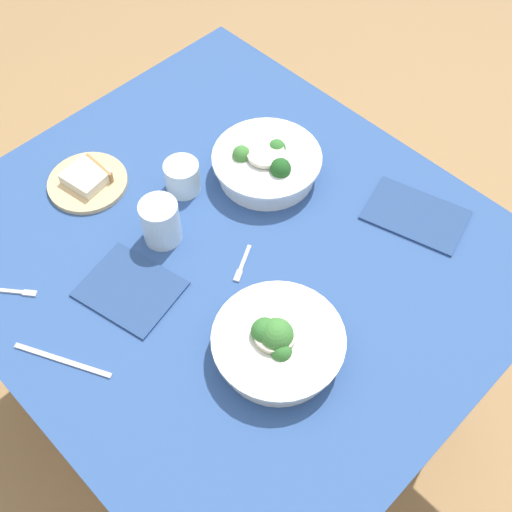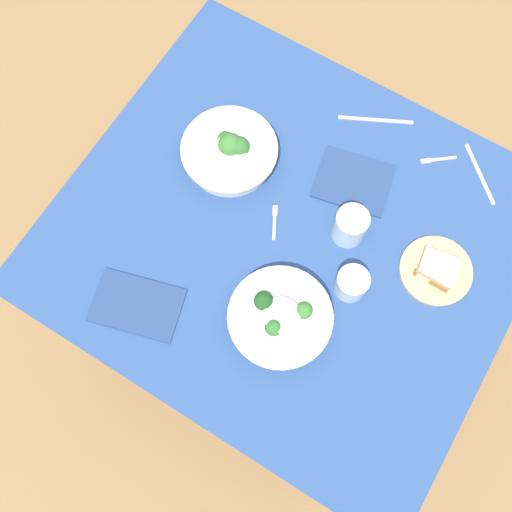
% 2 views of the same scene
% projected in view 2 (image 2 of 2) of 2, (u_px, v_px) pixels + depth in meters
% --- Properties ---
extents(ground_plane, '(6.00, 6.00, 0.00)m').
position_uv_depth(ground_plane, '(279.00, 303.00, 2.25)').
color(ground_plane, '#9E7547').
extents(dining_table, '(1.15, 1.03, 0.74)m').
position_uv_depth(dining_table, '(287.00, 250.00, 1.66)').
color(dining_table, '#2D4C84').
rests_on(dining_table, ground_plane).
extents(broccoli_bowl_far, '(0.25, 0.25, 0.10)m').
position_uv_depth(broccoli_bowl_far, '(230.00, 152.00, 1.57)').
color(broccoli_bowl_far, silver).
rests_on(broccoli_bowl_far, dining_table).
extents(broccoli_bowl_near, '(0.25, 0.25, 0.09)m').
position_uv_depth(broccoli_bowl_near, '(280.00, 318.00, 1.44)').
color(broccoli_bowl_near, white).
rests_on(broccoli_bowl_near, dining_table).
extents(bread_side_plate, '(0.18, 0.18, 0.04)m').
position_uv_depth(bread_side_plate, '(436.00, 270.00, 1.50)').
color(bread_side_plate, '#D6B27A').
rests_on(bread_side_plate, dining_table).
extents(water_glass_center, '(0.08, 0.08, 0.10)m').
position_uv_depth(water_glass_center, '(350.00, 226.00, 1.49)').
color(water_glass_center, silver).
rests_on(water_glass_center, dining_table).
extents(water_glass_side, '(0.08, 0.08, 0.08)m').
position_uv_depth(water_glass_side, '(352.00, 284.00, 1.46)').
color(water_glass_side, silver).
rests_on(water_glass_side, dining_table).
extents(fork_by_far_bowl, '(0.08, 0.07, 0.00)m').
position_uv_depth(fork_by_far_bowl, '(436.00, 160.00, 1.60)').
color(fork_by_far_bowl, '#B7B7BC').
rests_on(fork_by_far_bowl, dining_table).
extents(fork_by_near_bowl, '(0.05, 0.09, 0.00)m').
position_uv_depth(fork_by_near_bowl, '(275.00, 221.00, 1.55)').
color(fork_by_near_bowl, '#B7B7BC').
rests_on(fork_by_near_bowl, dining_table).
extents(table_knife_left, '(0.19, 0.10, 0.00)m').
position_uv_depth(table_knife_left, '(376.00, 120.00, 1.64)').
color(table_knife_left, '#B7B7BC').
rests_on(table_knife_left, dining_table).
extents(table_knife_right, '(0.14, 0.13, 0.00)m').
position_uv_depth(table_knife_right, '(480.00, 174.00, 1.59)').
color(table_knife_right, '#B7B7BC').
rests_on(table_knife_right, dining_table).
extents(napkin_folded_upper, '(0.22, 0.20, 0.01)m').
position_uv_depth(napkin_folded_upper, '(353.00, 181.00, 1.59)').
color(napkin_folded_upper, navy).
rests_on(napkin_folded_upper, dining_table).
extents(napkin_folded_lower, '(0.25, 0.19, 0.01)m').
position_uv_depth(napkin_folded_lower, '(137.00, 305.00, 1.48)').
color(napkin_folded_lower, navy).
rests_on(napkin_folded_lower, dining_table).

